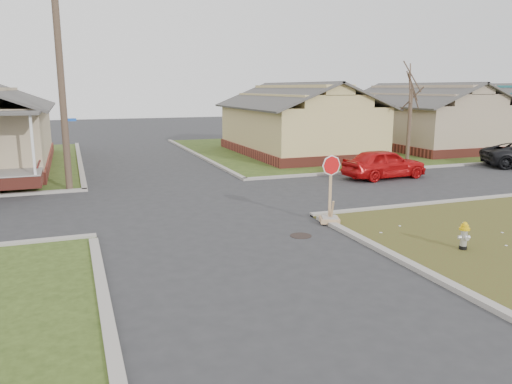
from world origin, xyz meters
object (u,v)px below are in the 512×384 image
object	(u,v)px
stop_sign	(330,208)
red_sedan	(384,164)
fire_hydrant	(464,234)
utility_pole	(61,79)

from	to	relation	value
stop_sign	red_sedan	distance (m)	9.12
fire_hydrant	red_sedan	size ratio (longest dim) A/B	0.18
stop_sign	red_sedan	world-z (taller)	stop_sign
fire_hydrant	stop_sign	world-z (taller)	stop_sign
fire_hydrant	utility_pole	bearing A→B (deg)	147.05
stop_sign	red_sedan	size ratio (longest dim) A/B	0.52
fire_hydrant	stop_sign	xyz separation A→B (m)	(-2.04, 3.70, 0.06)
red_sedan	stop_sign	bearing A→B (deg)	130.80
fire_hydrant	red_sedan	bearing A→B (deg)	84.31
utility_pole	fire_hydrant	distance (m)	16.24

